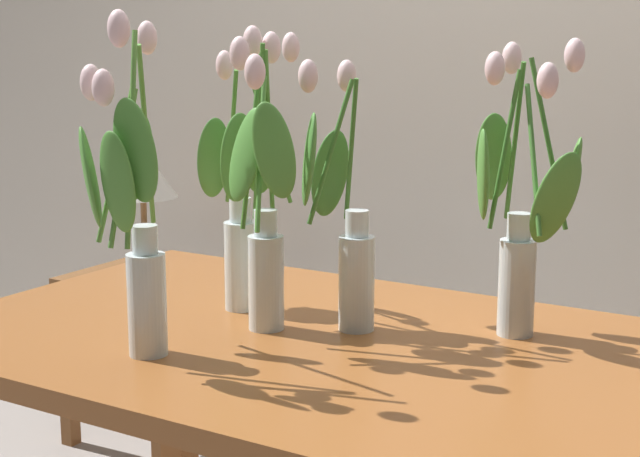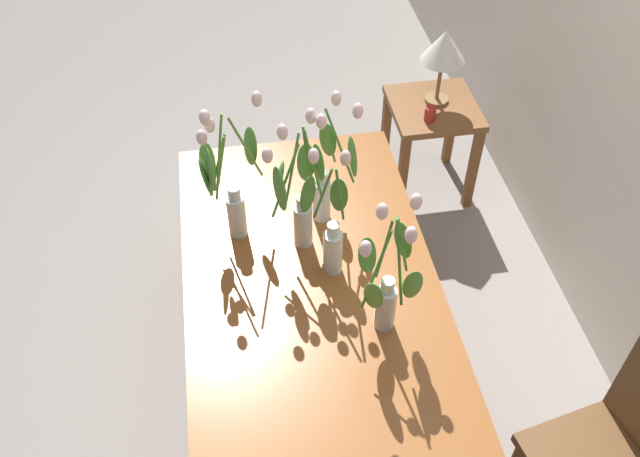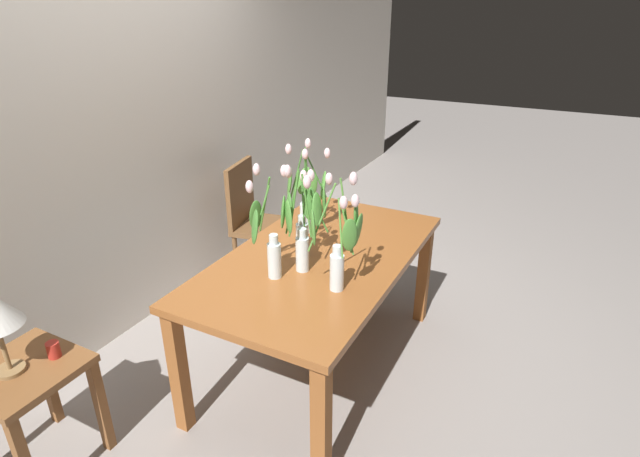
# 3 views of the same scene
# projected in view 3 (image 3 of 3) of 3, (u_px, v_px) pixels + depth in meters

# --- Properties ---
(ground_plane) EXTENTS (18.00, 18.00, 0.00)m
(ground_plane) POSITION_uv_depth(u_px,v_px,m) (320.00, 364.00, 3.01)
(ground_plane) COLOR gray
(room_wall_rear) EXTENTS (9.00, 0.10, 2.70)m
(room_wall_rear) POSITION_uv_depth(u_px,v_px,m) (122.00, 118.00, 3.01)
(room_wall_rear) COLOR silver
(room_wall_rear) RESTS_ON ground
(dining_table) EXTENTS (1.60, 0.90, 0.74)m
(dining_table) POSITION_uv_depth(u_px,v_px,m) (320.00, 269.00, 2.74)
(dining_table) COLOR brown
(dining_table) RESTS_ON ground
(tulip_vase_0) EXTENTS (0.20, 0.18, 0.56)m
(tulip_vase_0) POSITION_uv_depth(u_px,v_px,m) (268.00, 244.00, 2.42)
(tulip_vase_0) COLOR silver
(tulip_vase_0) RESTS_ON dining_table
(tulip_vase_1) EXTENTS (0.26, 0.22, 0.54)m
(tulip_vase_1) POSITION_uv_depth(u_px,v_px,m) (306.00, 197.00, 2.89)
(tulip_vase_1) COLOR silver
(tulip_vase_1) RESTS_ON dining_table
(tulip_vase_2) EXTENTS (0.22, 0.24, 0.59)m
(tulip_vase_2) POSITION_uv_depth(u_px,v_px,m) (340.00, 246.00, 2.27)
(tulip_vase_2) COLOR silver
(tulip_vase_2) RESTS_ON dining_table
(tulip_vase_3) EXTENTS (0.16, 0.18, 0.51)m
(tulip_vase_3) POSITION_uv_depth(u_px,v_px,m) (301.00, 226.00, 2.61)
(tulip_vase_3) COLOR silver
(tulip_vase_3) RESTS_ON dining_table
(tulip_vase_4) EXTENTS (0.24, 0.23, 0.57)m
(tulip_vase_4) POSITION_uv_depth(u_px,v_px,m) (303.00, 228.00, 2.45)
(tulip_vase_4) COLOR silver
(tulip_vase_4) RESTS_ON dining_table
(dining_chair) EXTENTS (0.47, 0.47, 0.93)m
(dining_chair) POSITION_uv_depth(u_px,v_px,m) (254.00, 216.00, 3.74)
(dining_chair) COLOR brown
(dining_chair) RESTS_ON ground
(side_table) EXTENTS (0.44, 0.44, 0.55)m
(side_table) POSITION_uv_depth(u_px,v_px,m) (28.00, 389.00, 2.20)
(side_table) COLOR brown
(side_table) RESTS_ON ground
(pillar_candle) EXTENTS (0.06, 0.06, 0.07)m
(pillar_candle) POSITION_uv_depth(u_px,v_px,m) (53.00, 350.00, 2.21)
(pillar_candle) COLOR #B72D23
(pillar_candle) RESTS_ON side_table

